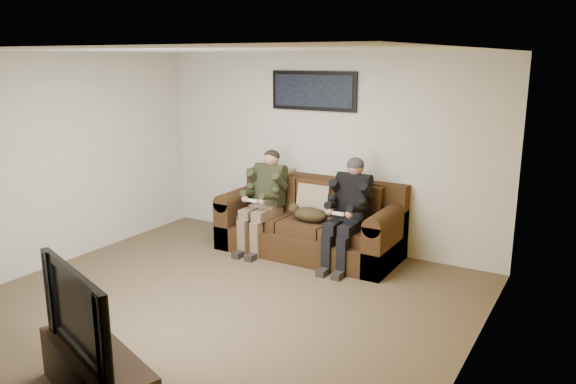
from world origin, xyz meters
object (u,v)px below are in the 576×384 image
Objects in this scene: person_left at (265,194)px; cat at (309,214)px; person_right at (349,206)px; sofa at (312,225)px; television at (91,309)px; tv_stand at (97,376)px; framed_poster at (313,91)px.

cat is at bearing 0.18° from person_left.
person_left is at bearing -179.98° from person_right.
sofa is 0.75m from person_right.
sofa is 0.29m from cat.
cat is (0.05, -0.20, 0.21)m from sofa.
television is at bearing -96.96° from person_right.
tv_stand is (0.12, -3.59, -0.37)m from cat.
television reaches higher than tv_stand.
framed_poster reaches higher than cat.
cat is 0.56× the size of television.
tv_stand is (0.79, -3.59, -0.55)m from person_left.
sofa reaches higher than cat.
person_right is at bearing 103.18° from tv_stand.
framed_poster reaches higher than tv_stand.
person_right is at bearing -0.17° from cat.
person_right reaches higher than television.
framed_poster is at bearing 144.45° from person_right.
television is at bearing 110.14° from tv_stand.
tv_stand is (0.37, -4.17, -1.90)m from framed_poster.
person_right reaches higher than cat.
person_left is 1.52m from framed_poster.
person_left is at bearing 122.50° from television.
sofa is at bearing 112.77° from tv_stand.
tv_stand is at bearing -84.87° from framed_poster.
framed_poster is 4.59m from tv_stand.
tv_stand is 1.10× the size of television.
cat is 3.59m from television.
cat is 0.53× the size of framed_poster.
framed_poster is (-0.20, 0.38, 1.73)m from sofa.
tv_stand is 0.54m from television.
person_right is 0.59m from cat.
person_right reaches higher than tv_stand.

